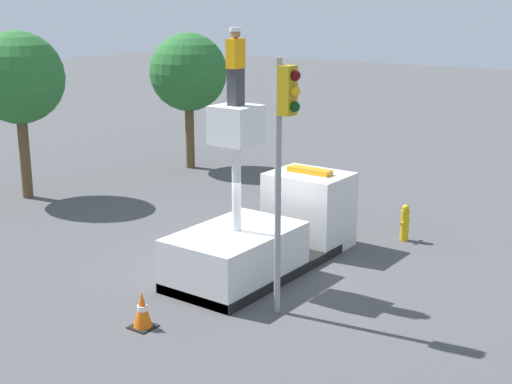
# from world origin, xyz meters

# --- Properties ---
(ground_plane) EXTENTS (120.00, 120.00, 0.00)m
(ground_plane) POSITION_xyz_m (0.00, 0.00, 0.00)
(ground_plane) COLOR #4C4C4F
(bucket_truck) EXTENTS (5.85, 2.18, 4.30)m
(bucket_truck) POSITION_xyz_m (0.51, 0.00, 0.88)
(bucket_truck) COLOR black
(bucket_truck) RESTS_ON ground
(worker) EXTENTS (0.40, 0.26, 1.75)m
(worker) POSITION_xyz_m (-0.79, 0.00, 5.18)
(worker) COLOR #38383D
(worker) RESTS_ON bucket_truck
(traffic_light_pole) EXTENTS (0.34, 0.57, 5.52)m
(traffic_light_pole) POSITION_xyz_m (-1.69, -1.93, 3.90)
(traffic_light_pole) COLOR gray
(traffic_light_pole) RESTS_ON ground
(fire_hydrant) EXTENTS (0.48, 0.24, 1.06)m
(fire_hydrant) POSITION_xyz_m (4.46, -2.00, 0.52)
(fire_hydrant) COLOR gold
(fire_hydrant) RESTS_ON ground
(traffic_cone_rear) EXTENTS (0.50, 0.50, 0.80)m
(traffic_cone_rear) POSITION_xyz_m (-3.99, 0.03, 0.38)
(traffic_cone_rear) COLOR black
(traffic_cone_rear) RESTS_ON ground
(tree_left_bg) EXTENTS (3.10, 3.10, 5.45)m
(tree_left_bg) POSITION_xyz_m (7.91, 9.08, 3.87)
(tree_left_bg) COLOR brown
(tree_left_bg) RESTS_ON ground
(tree_right_bg) EXTENTS (3.10, 3.10, 5.70)m
(tree_right_bg) POSITION_xyz_m (1.07, 10.62, 4.12)
(tree_right_bg) COLOR brown
(tree_right_bg) RESTS_ON ground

